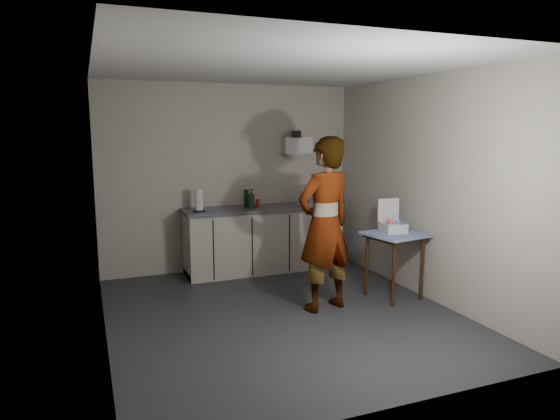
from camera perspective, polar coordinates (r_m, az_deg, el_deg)
name	(u,v)px	position (r m, az deg, el deg)	size (l,w,h in m)	color
ground	(282,314)	(5.51, 0.24, -11.81)	(4.00, 4.00, 0.00)	#2B2B30
wall_back	(230,178)	(7.07, -5.74, 3.65)	(3.60, 0.02, 2.60)	#B5AB9E
wall_right	(424,188)	(6.08, 16.13, 2.45)	(0.02, 4.00, 2.60)	#B5AB9E
wall_left	(100,204)	(4.83, -19.88, 0.60)	(0.02, 4.00, 2.60)	#B5AB9E
ceiling	(282,67)	(5.19, 0.27, 16.05)	(3.60, 4.00, 0.01)	white
kitchen_counter	(264,241)	(7.05, -1.85, -3.51)	(2.24, 0.62, 0.91)	black
wall_shelf	(297,145)	(7.31, 1.97, 7.38)	(0.42, 0.18, 0.37)	silver
side_table	(395,242)	(5.99, 12.98, -3.54)	(0.70, 0.70, 0.78)	#371B0C
standing_man	(325,225)	(5.44, 5.15, -1.68)	(0.70, 0.46, 1.91)	#B2A593
soap_bottle	(251,199)	(6.77, -3.31, 1.27)	(0.10, 0.10, 0.27)	black
soda_can	(258,203)	(6.92, -2.54, 0.79)	(0.06, 0.06, 0.11)	red
dark_bottle	(246,199)	(6.88, -3.88, 1.32)	(0.07, 0.07, 0.25)	black
paper_towel	(199,201)	(6.66, -9.25, 1.06)	(0.16, 0.16, 0.29)	black
dish_rack	(308,200)	(7.18, 3.21, 1.12)	(0.38, 0.29, 0.27)	silver
bakery_box	(392,225)	(6.03, 12.72, -1.65)	(0.31, 0.31, 0.38)	silver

